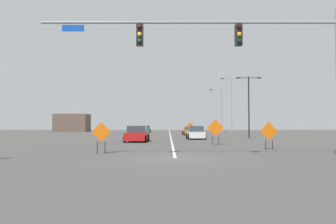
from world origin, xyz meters
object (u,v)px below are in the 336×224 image
at_px(construction_sign_median_near, 101,134).
at_px(traffic_signal_assembly, 237,47).
at_px(construction_sign_left_shoulder, 190,127).
at_px(car_red_far, 137,134).
at_px(street_lamp_mid_left, 220,109).
at_px(car_green_distant, 146,129).
at_px(street_lamp_near_left, 248,102).
at_px(car_orange_near, 189,131).
at_px(construction_sign_right_shoulder, 215,129).
at_px(construction_sign_median_far, 269,132).
at_px(street_lamp_far_right, 231,103).
at_px(car_black_passing, 140,130).
at_px(car_white_approaching, 195,133).

bearing_deg(construction_sign_median_near, traffic_signal_assembly, -18.13).
relative_size(construction_sign_left_shoulder, car_red_far, 0.48).
distance_m(street_lamp_mid_left, car_green_distant, 19.82).
bearing_deg(car_red_far, street_lamp_near_left, 29.87).
bearing_deg(construction_sign_left_shoulder, construction_sign_median_near, -101.62).
relative_size(car_green_distant, car_orange_near, 1.04).
height_order(construction_sign_right_shoulder, car_red_far, construction_sign_right_shoulder).
bearing_deg(construction_sign_median_near, street_lamp_mid_left, 70.64).
bearing_deg(traffic_signal_assembly, construction_sign_right_shoulder, 87.64).
relative_size(construction_sign_median_near, car_green_distant, 0.39).
height_order(construction_sign_median_far, car_orange_near, construction_sign_median_far).
xyz_separation_m(street_lamp_far_right, construction_sign_median_far, (-3.71, -31.76, -4.00)).
bearing_deg(car_black_passing, construction_sign_right_shoulder, -74.23).
xyz_separation_m(construction_sign_median_far, car_green_distant, (-11.32, 46.91, -0.48)).
distance_m(construction_sign_median_near, car_black_passing, 39.11).
height_order(street_lamp_far_right, construction_sign_median_far, street_lamp_far_right).
relative_size(street_lamp_near_left, car_white_approaching, 1.91).
bearing_deg(construction_sign_left_shoulder, construction_sign_right_shoulder, -89.75).
bearing_deg(car_green_distant, car_black_passing, -91.23).
relative_size(street_lamp_near_left, construction_sign_right_shoulder, 3.56).
xyz_separation_m(construction_sign_left_shoulder, car_white_approaching, (-0.62, -18.23, -0.65)).
bearing_deg(street_lamp_far_right, car_green_distant, 134.79).
distance_m(street_lamp_near_left, construction_sign_right_shoulder, 13.66).
distance_m(construction_sign_right_shoulder, car_white_approaching, 10.31).
bearing_deg(car_black_passing, street_lamp_mid_left, -12.65).
xyz_separation_m(construction_sign_median_far, car_black_passing, (-11.56, 35.95, -0.52)).
bearing_deg(street_lamp_far_right, car_white_approaching, -113.73).
height_order(street_lamp_far_right, construction_sign_median_near, street_lamp_far_right).
relative_size(street_lamp_mid_left, car_red_far, 1.75).
bearing_deg(street_lamp_mid_left, car_black_passing, 167.35).
bearing_deg(street_lamp_near_left, car_orange_near, 115.75).
relative_size(street_lamp_far_right, construction_sign_median_far, 5.17).
relative_size(street_lamp_near_left, car_green_distant, 1.60).
xyz_separation_m(street_lamp_far_right, construction_sign_median_near, (-14.18, -34.91, -4.01)).
bearing_deg(car_red_far, construction_sign_median_far, -45.17).
xyz_separation_m(street_lamp_mid_left, construction_sign_left_shoulder, (-5.13, 0.60, -2.96)).
height_order(car_red_far, car_orange_near, car_red_far).
bearing_deg(car_red_far, street_lamp_mid_left, 62.87).
height_order(car_orange_near, car_white_approaching, car_white_approaching).
height_order(street_lamp_far_right, car_black_passing, street_lamp_far_right).
xyz_separation_m(street_lamp_mid_left, street_lamp_far_right, (1.52, -1.10, 0.86)).
distance_m(traffic_signal_assembly, construction_sign_median_near, 8.77).
height_order(car_green_distant, car_orange_near, car_green_distant).
bearing_deg(car_green_distant, car_white_approaching, -76.21).
height_order(traffic_signal_assembly, construction_sign_right_shoulder, traffic_signal_assembly).
bearing_deg(car_black_passing, street_lamp_far_right, -15.33).
relative_size(construction_sign_left_shoulder, car_orange_near, 0.47).
height_order(street_lamp_mid_left, car_red_far, street_lamp_mid_left).
relative_size(street_lamp_near_left, construction_sign_left_shoulder, 3.53).
bearing_deg(construction_sign_right_shoulder, street_lamp_far_right, 76.32).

